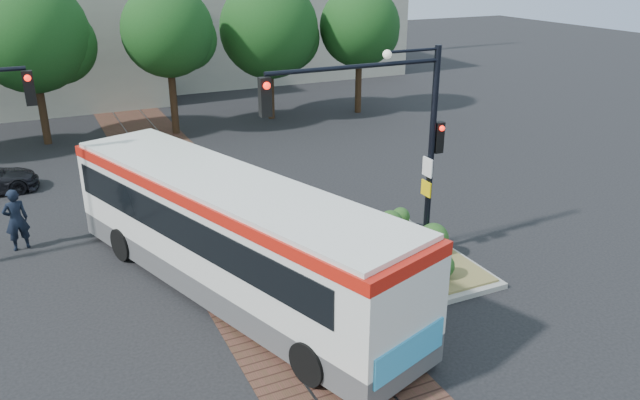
{
  "coord_description": "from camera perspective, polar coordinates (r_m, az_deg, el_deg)",
  "views": [
    {
      "loc": [
        -5.12,
        -14.83,
        8.49
      ],
      "look_at": [
        2.37,
        0.88,
        1.6
      ],
      "focal_mm": 35.0,
      "sensor_mm": 36.0,
      "label": 1
    }
  ],
  "objects": [
    {
      "name": "ground",
      "position": [
        17.84,
        -5.71,
        -6.94
      ],
      "size": [
        120.0,
        120.0,
        0.0
      ],
      "primitive_type": "plane",
      "color": "black",
      "rests_on": "ground"
    },
    {
      "name": "officer",
      "position": [
        21.04,
        -26.03,
        -1.62
      ],
      "size": [
        0.8,
        0.61,
        1.96
      ],
      "primitive_type": "imported",
      "rotation": [
        0.0,
        0.0,
        3.36
      ],
      "color": "black",
      "rests_on": "ground"
    },
    {
      "name": "tree_row",
      "position": [
        32.09,
        -14.43,
        14.44
      ],
      "size": [
        26.4,
        5.6,
        7.67
      ],
      "color": "#382314",
      "rests_on": "ground"
    },
    {
      "name": "traffic_island",
      "position": [
        18.96,
        9.05,
        -4.18
      ],
      "size": [
        2.2,
        5.2,
        1.13
      ],
      "color": "gray",
      "rests_on": "ground"
    },
    {
      "name": "city_bus",
      "position": [
        16.43,
        -8.39,
        -2.75
      ],
      "size": [
        6.24,
        12.08,
        3.19
      ],
      "rotation": [
        0.0,
        0.0,
        0.33
      ],
      "color": "#4B4C4E",
      "rests_on": "ground"
    },
    {
      "name": "warehouses",
      "position": [
        44.07,
        -20.02,
        14.27
      ],
      "size": [
        40.0,
        13.0,
        8.0
      ],
      "color": "#ADA899",
      "rests_on": "ground"
    },
    {
      "name": "signal_pole_main",
      "position": [
        17.21,
        6.96,
        6.86
      ],
      "size": [
        5.49,
        0.46,
        6.0
      ],
      "color": "black",
      "rests_on": "ground"
    },
    {
      "name": "trackbed",
      "position": [
        21.28,
        -9.44,
        -2.21
      ],
      "size": [
        3.6,
        40.0,
        0.02
      ],
      "color": "#502E24",
      "rests_on": "ground"
    }
  ]
}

